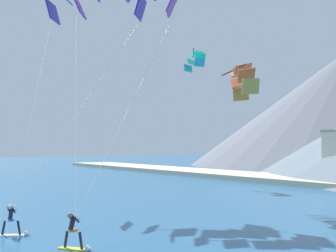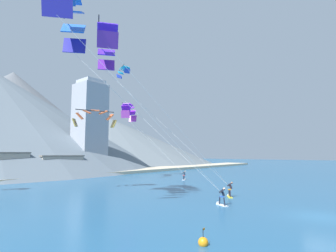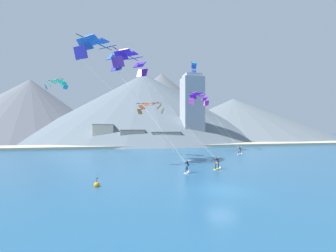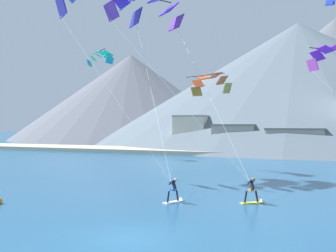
% 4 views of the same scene
% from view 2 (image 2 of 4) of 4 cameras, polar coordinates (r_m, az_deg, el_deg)
% --- Properties ---
extents(ground_plane, '(400.00, 400.00, 0.00)m').
position_cam_2_polar(ground_plane, '(24.80, 30.13, -16.75)').
color(ground_plane, '#23567F').
extents(kitesurfer_near_lead, '(1.72, 1.17, 1.80)m').
position_cam_2_polar(kitesurfer_near_lead, '(50.59, 3.55, -10.99)').
color(kitesurfer_near_lead, white).
rests_on(kitesurfer_near_lead, ground).
extents(kitesurfer_near_trail, '(1.17, 1.72, 1.75)m').
position_cam_2_polar(kitesurfer_near_trail, '(26.79, 11.47, -15.40)').
color(kitesurfer_near_trail, white).
rests_on(kitesurfer_near_trail, ground).
extents(kitesurfer_mid_center, '(1.64, 1.35, 1.81)m').
position_cam_2_polar(kitesurfer_mid_center, '(31.81, 13.27, -13.77)').
color(kitesurfer_mid_center, yellow).
rests_on(kitesurfer_mid_center, ground).
extents(parafoil_kite_near_lead, '(9.39, 11.34, 13.21)m').
position_cam_2_polar(parafoil_kite_near_lead, '(52.28, -8.48, 3.33)').
color(parafoil_kite_near_lead, '#C743BA').
extents(parafoil_kite_near_trail, '(14.75, 13.35, 18.15)m').
position_cam_2_polar(parafoil_kite_near_trail, '(28.12, -20.95, 22.05)').
color(parafoil_kite_near_trail, '#272499').
extents(parafoil_kite_mid_center, '(14.42, 11.89, 16.62)m').
position_cam_2_polar(parafoil_kite_mid_center, '(30.24, -13.08, 17.21)').
color(parafoil_kite_mid_center, '#6B2A9E').
extents(parafoil_kite_distant_high_outer, '(2.64, 4.83, 1.78)m').
position_cam_2_polar(parafoil_kite_distant_high_outer, '(53.96, -9.67, 11.81)').
color(parafoil_kite_distant_high_outer, blue).
extents(parafoil_kite_distant_mid_solo, '(5.56, 4.10, 2.53)m').
position_cam_2_polar(parafoil_kite_distant_mid_solo, '(37.21, -15.62, 2.09)').
color(parafoil_kite_distant_mid_solo, gold).
extents(race_marker_buoy, '(0.56, 0.56, 1.02)m').
position_cam_2_polar(race_marker_buoy, '(15.66, 7.67, -23.80)').
color(race_marker_buoy, orange).
rests_on(race_marker_buoy, ground).
extents(shoreline_strip, '(180.00, 10.00, 0.70)m').
position_cam_2_polar(shoreline_strip, '(58.75, -26.37, -9.89)').
color(shoreline_strip, beige).
rests_on(shoreline_strip, ground).
extents(shore_building_promenade_mid, '(7.70, 5.91, 5.24)m').
position_cam_2_polar(shore_building_promenade_mid, '(59.74, -32.24, -7.33)').
color(shore_building_promenade_mid, '#A89E8E').
rests_on(shore_building_promenade_mid, ground).
extents(shore_building_quay_east, '(9.56, 5.44, 4.59)m').
position_cam_2_polar(shore_building_quay_east, '(62.69, -22.81, -7.97)').
color(shore_building_quay_east, '#A89E8E').
rests_on(shore_building_quay_east, ground).
extents(highrise_tower, '(7.00, 7.00, 24.47)m').
position_cam_2_polar(highrise_tower, '(72.05, -16.69, -0.12)').
color(highrise_tower, '#999EA8').
rests_on(highrise_tower, ground).
extents(mountain_peak_central_summit, '(105.84, 105.84, 23.23)m').
position_cam_2_polar(mountain_peak_central_summit, '(134.65, -13.14, -3.02)').
color(mountain_peak_central_summit, slate).
rests_on(mountain_peak_central_summit, ground).
extents(mountain_peak_far_spur, '(92.18, 92.18, 37.09)m').
position_cam_2_polar(mountain_peak_far_spur, '(118.83, -31.07, 1.42)').
color(mountain_peak_far_spur, slate).
rests_on(mountain_peak_far_spur, ground).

